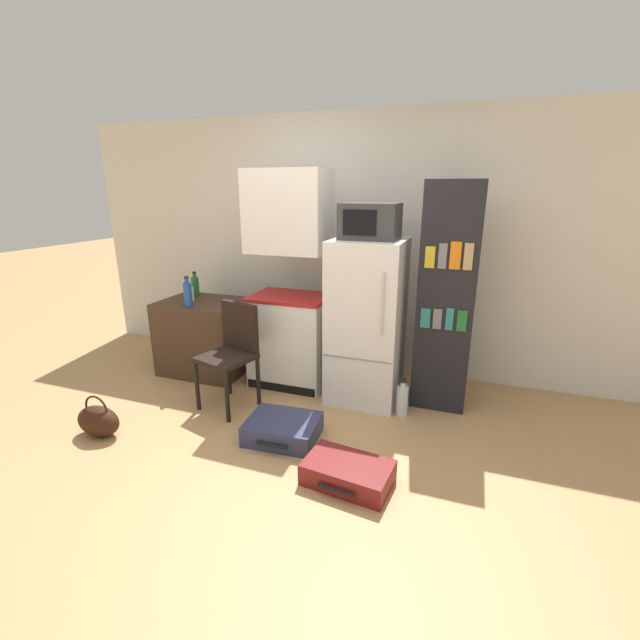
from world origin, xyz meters
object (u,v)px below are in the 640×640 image
kitchen_hutch (290,290)px  suitcase_small_flat (283,429)px  side_table (205,336)px  handbag (98,421)px  bottle_clear_short (190,294)px  refrigerator (367,321)px  microwave (370,221)px  bottle_blue_soda (188,294)px  chair (233,346)px  bottle_green_tall (195,286)px  bottle_milk_white (187,290)px  suitcase_large_flat (348,473)px  bookshelf (447,298)px  water_bottle_front (402,400)px

kitchen_hutch → suitcase_small_flat: (0.34, -0.96, -0.85)m
side_table → handbag: size_ratio=2.32×
side_table → bottle_clear_short: 0.46m
refrigerator → bottle_clear_short: size_ratio=8.22×
refrigerator → microwave: size_ratio=3.09×
microwave → bottle_blue_soda: size_ratio=1.54×
kitchen_hutch → chair: bearing=-115.7°
bottle_clear_short → bottle_green_tall: bottle_green_tall is taller
microwave → bottle_milk_white: 2.13m
side_table → bottle_milk_white: bearing=151.7°
side_table → kitchen_hutch: (0.93, 0.05, 0.55)m
chair → suitcase_small_flat: 0.86m
kitchen_hutch → refrigerator: kitchen_hutch is taller
side_table → refrigerator: 1.72m
chair → suitcase_large_flat: bearing=-14.7°
bookshelf → bottle_green_tall: bearing=179.5°
bookshelf → refrigerator: bearing=-169.3°
bottle_green_tall → suitcase_large_flat: 2.59m
side_table → refrigerator: bearing=-0.2°
suitcase_large_flat → bottle_milk_white: bearing=153.9°
bottle_clear_short → suitcase_large_flat: 2.46m
side_table → bottle_clear_short: bottle_clear_short is taller
microwave → bottle_green_tall: 1.99m
bottle_blue_soda → handbag: (-0.08, -1.11, -0.75)m
side_table → bottle_green_tall: (-0.17, 0.14, 0.48)m
side_table → suitcase_large_flat: (1.88, -1.24, -0.30)m
bottle_milk_white → water_bottle_front: bearing=-9.6°
bottle_milk_white → suitcase_large_flat: 2.68m
bookshelf → suitcase_small_flat: (-1.06, -1.02, -0.87)m
bookshelf → bottle_milk_white: bookshelf is taller
microwave → bookshelf: bookshelf is taller
kitchen_hutch → bottle_milk_white: 1.23m
bottle_blue_soda → bottle_clear_short: bearing=121.6°
bottle_blue_soda → water_bottle_front: 2.19m
bottle_milk_white → bottle_clear_short: bearing=-46.5°
refrigerator → bottle_clear_short: (-1.81, -0.02, 0.11)m
chair → suitcase_large_flat: 1.49m
bottle_green_tall → handbag: 1.65m
kitchen_hutch → chair: kitchen_hutch is taller
bottle_clear_short → water_bottle_front: size_ratio=0.54×
bookshelf → bottle_blue_soda: 2.35m
bottle_green_tall → suitcase_small_flat: 1.94m
suitcase_small_flat → bookshelf: bearing=40.2°
kitchen_hutch → water_bottle_front: (1.13, -0.30, -0.79)m
kitchen_hutch → suitcase_large_flat: kitchen_hutch is taller
microwave → bottle_blue_soda: bearing=-172.5°
handbag → bottle_clear_short: bearing=92.0°
bookshelf → handbag: 2.93m
microwave → water_bottle_front: (0.38, -0.24, -1.43)m
handbag → suitcase_small_flat: bearing=17.9°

